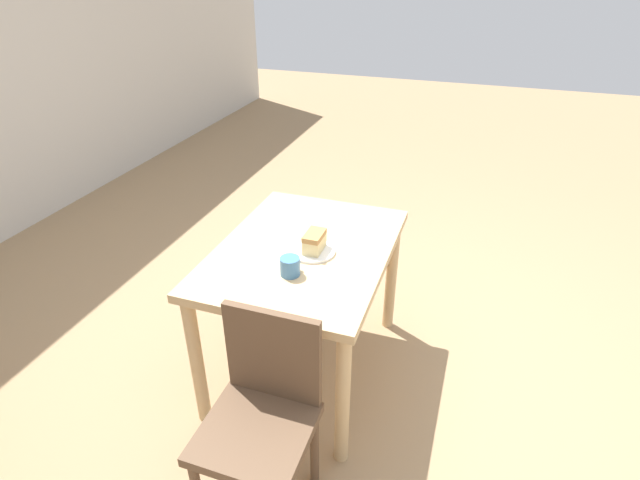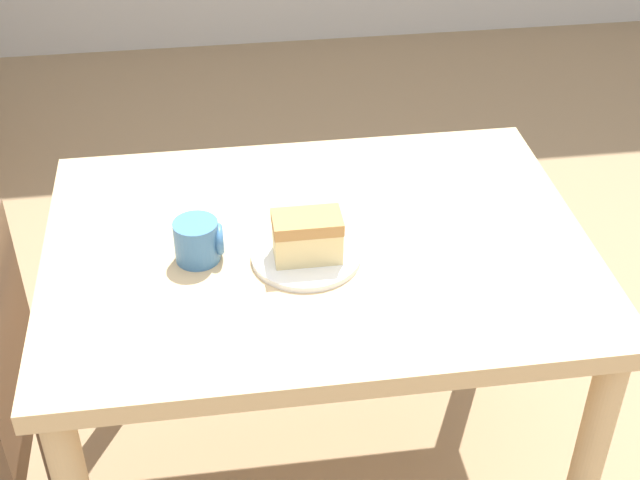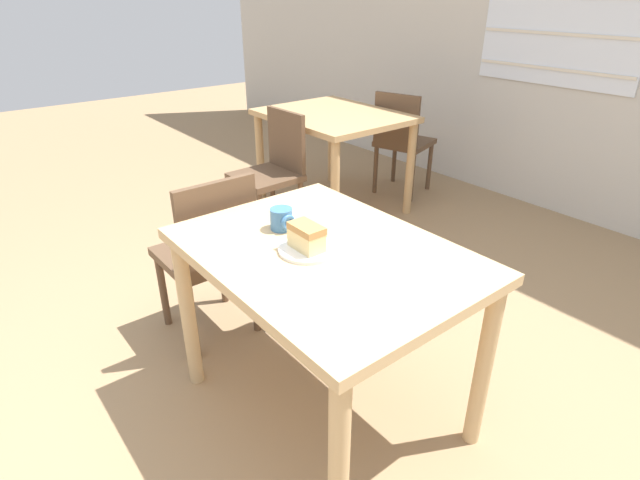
{
  "view_description": "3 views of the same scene",
  "coord_description": "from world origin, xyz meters",
  "px_view_note": "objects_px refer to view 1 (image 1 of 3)",
  "views": [
    {
      "loc": [
        -1.89,
        -0.34,
        1.9
      ],
      "look_at": [
        -0.1,
        0.28,
        0.81
      ],
      "focal_mm": 28.0,
      "sensor_mm": 36.0,
      "label": 1
    },
    {
      "loc": [
        -0.25,
        -1.0,
        1.73
      ],
      "look_at": [
        -0.07,
        0.27,
        0.81
      ],
      "focal_mm": 50.0,
      "sensor_mm": 36.0,
      "label": 2
    },
    {
      "loc": [
        1.11,
        -0.59,
        1.53
      ],
      "look_at": [
        -0.05,
        0.34,
        0.78
      ],
      "focal_mm": 28.0,
      "sensor_mm": 36.0,
      "label": 3
    }
  ],
  "objects_px": {
    "chair_near_window": "(262,412)",
    "cake_slice": "(314,242)",
    "dining_table_near": "(305,267)",
    "plate": "(313,251)",
    "coffee_mug": "(290,266)"
  },
  "relations": [
    {
      "from": "chair_near_window",
      "to": "cake_slice",
      "type": "distance_m",
      "value": 0.76
    },
    {
      "from": "dining_table_near",
      "to": "chair_near_window",
      "type": "bearing_deg",
      "value": -172.08
    },
    {
      "from": "dining_table_near",
      "to": "cake_slice",
      "type": "distance_m",
      "value": 0.18
    },
    {
      "from": "plate",
      "to": "chair_near_window",
      "type": "bearing_deg",
      "value": -176.02
    },
    {
      "from": "coffee_mug",
      "to": "plate",
      "type": "bearing_deg",
      "value": -8.4
    },
    {
      "from": "plate",
      "to": "dining_table_near",
      "type": "bearing_deg",
      "value": 61.13
    },
    {
      "from": "chair_near_window",
      "to": "coffee_mug",
      "type": "relative_size",
      "value": 9.07
    },
    {
      "from": "chair_near_window",
      "to": "coffee_mug",
      "type": "distance_m",
      "value": 0.59
    },
    {
      "from": "chair_near_window",
      "to": "plate",
      "type": "relative_size",
      "value": 4.03
    },
    {
      "from": "dining_table_near",
      "to": "plate",
      "type": "distance_m",
      "value": 0.13
    },
    {
      "from": "dining_table_near",
      "to": "plate",
      "type": "bearing_deg",
      "value": -118.87
    },
    {
      "from": "plate",
      "to": "cake_slice",
      "type": "xyz_separation_m",
      "value": [
        0.0,
        -0.01,
        0.05
      ]
    },
    {
      "from": "dining_table_near",
      "to": "coffee_mug",
      "type": "bearing_deg",
      "value": -174.22
    },
    {
      "from": "dining_table_near",
      "to": "chair_near_window",
      "type": "distance_m",
      "value": 0.74
    },
    {
      "from": "dining_table_near",
      "to": "coffee_mug",
      "type": "height_order",
      "value": "coffee_mug"
    }
  ]
}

